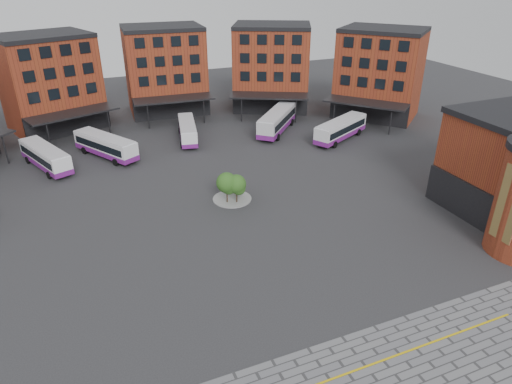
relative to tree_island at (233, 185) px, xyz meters
name	(u,v)px	position (x,y,z in m)	size (l,w,h in m)	color
ground	(257,260)	(-1.94, -11.49, -2.02)	(160.00, 160.00, 0.00)	#28282B
yellow_line	(366,366)	(0.06, -25.49, -1.99)	(26.00, 0.15, 0.02)	gold
main_building	(128,89)	(-6.71, 26.75, 5.21)	(94.14, 42.48, 14.60)	maroon
tree_island	(233,185)	(0.00, 0.00, 0.00)	(4.40, 4.40, 3.66)	gray
bus_b	(45,157)	(-19.16, 18.05, -0.40)	(6.29, 10.78, 3.00)	white
bus_c	(106,146)	(-11.53, 19.04, -0.36)	(7.63, 10.66, 3.06)	white
bus_d	(187,130)	(0.55, 21.21, -0.50)	(4.24, 10.23, 2.81)	white
bus_e	(277,121)	(14.52, 19.37, -0.19)	(10.12, 10.69, 3.37)	silver
bus_f	(341,129)	(21.82, 12.46, -0.35)	(10.92, 7.23, 3.09)	white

